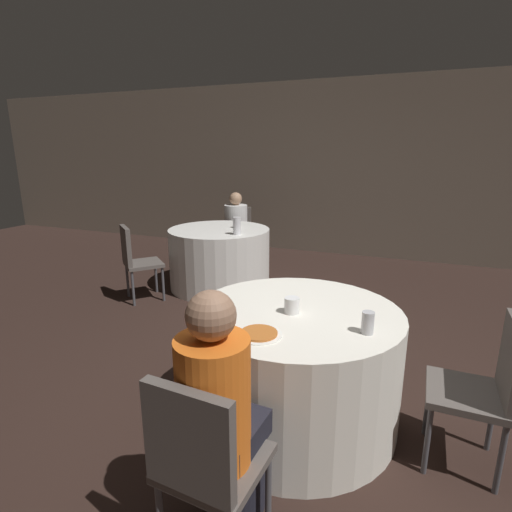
{
  "coord_description": "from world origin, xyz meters",
  "views": [
    {
      "loc": [
        0.56,
        -2.34,
        1.7
      ],
      "look_at": [
        -0.62,
        0.62,
        0.86
      ],
      "focal_mm": 28.0,
      "sensor_mm": 36.0,
      "label": 1
    }
  ],
  "objects_px": {
    "chair_near_east": "(488,381)",
    "bottle_far": "(237,226)",
    "person_white_shirt": "(235,231)",
    "chair_near_south": "(203,457)",
    "pizza_plate_near": "(259,334)",
    "chair_far_southwest": "(135,256)",
    "table_far": "(220,258)",
    "soda_can_silver": "(368,323)",
    "table_near": "(295,366)",
    "person_orange_shirt": "(223,419)",
    "chair_far_north": "(237,231)",
    "soda_can_red": "(207,316)"
  },
  "relations": [
    {
      "from": "table_near",
      "to": "chair_near_south",
      "type": "relative_size",
      "value": 1.46
    },
    {
      "from": "chair_far_southwest",
      "to": "pizza_plate_near",
      "type": "xyz_separation_m",
      "value": [
        2.22,
        -1.78,
        0.24
      ]
    },
    {
      "from": "bottle_far",
      "to": "table_near",
      "type": "bearing_deg",
      "value": -56.52
    },
    {
      "from": "chair_near_south",
      "to": "pizza_plate_near",
      "type": "bearing_deg",
      "value": 95.45
    },
    {
      "from": "chair_near_east",
      "to": "person_orange_shirt",
      "type": "distance_m",
      "value": 1.42
    },
    {
      "from": "person_white_shirt",
      "to": "soda_can_red",
      "type": "relative_size",
      "value": 9.15
    },
    {
      "from": "chair_far_southwest",
      "to": "soda_can_silver",
      "type": "relative_size",
      "value": 7.22
    },
    {
      "from": "table_far",
      "to": "person_orange_shirt",
      "type": "relative_size",
      "value": 1.06
    },
    {
      "from": "table_near",
      "to": "table_far",
      "type": "height_order",
      "value": "same"
    },
    {
      "from": "soda_can_silver",
      "to": "bottle_far",
      "type": "xyz_separation_m",
      "value": [
        -1.72,
        2.1,
        0.04
      ]
    },
    {
      "from": "chair_near_south",
      "to": "person_orange_shirt",
      "type": "distance_m",
      "value": 0.18
    },
    {
      "from": "chair_far_southwest",
      "to": "soda_can_silver",
      "type": "distance_m",
      "value": 3.17
    },
    {
      "from": "person_white_shirt",
      "to": "pizza_plate_near",
      "type": "bearing_deg",
      "value": 104.88
    },
    {
      "from": "chair_near_south",
      "to": "chair_far_north",
      "type": "height_order",
      "value": "same"
    },
    {
      "from": "table_near",
      "to": "soda_can_red",
      "type": "height_order",
      "value": "soda_can_red"
    },
    {
      "from": "chair_far_southwest",
      "to": "person_white_shirt",
      "type": "relative_size",
      "value": 0.79
    },
    {
      "from": "chair_far_southwest",
      "to": "bottle_far",
      "type": "distance_m",
      "value": 1.22
    },
    {
      "from": "table_far",
      "to": "bottle_far",
      "type": "relative_size",
      "value": 6.18
    },
    {
      "from": "chair_near_east",
      "to": "bottle_far",
      "type": "xyz_separation_m",
      "value": [
        -2.34,
        1.96,
        0.33
      ]
    },
    {
      "from": "table_far",
      "to": "chair_far_north",
      "type": "distance_m",
      "value": 1.05
    },
    {
      "from": "table_near",
      "to": "person_white_shirt",
      "type": "relative_size",
      "value": 1.15
    },
    {
      "from": "bottle_far",
      "to": "soda_can_red",
      "type": "bearing_deg",
      "value": -69.28
    },
    {
      "from": "chair_far_north",
      "to": "soda_can_red",
      "type": "relative_size",
      "value": 7.22
    },
    {
      "from": "bottle_far",
      "to": "person_white_shirt",
      "type": "bearing_deg",
      "value": 115.89
    },
    {
      "from": "table_far",
      "to": "soda_can_red",
      "type": "bearing_deg",
      "value": -64.33
    },
    {
      "from": "chair_near_east",
      "to": "soda_can_red",
      "type": "xyz_separation_m",
      "value": [
        -1.45,
        -0.39,
        0.29
      ]
    },
    {
      "from": "pizza_plate_near",
      "to": "soda_can_red",
      "type": "height_order",
      "value": "soda_can_red"
    },
    {
      "from": "chair_near_south",
      "to": "person_orange_shirt",
      "type": "relative_size",
      "value": 0.74
    },
    {
      "from": "chair_near_east",
      "to": "bottle_far",
      "type": "relative_size",
      "value": 4.32
    },
    {
      "from": "person_orange_shirt",
      "to": "chair_near_south",
      "type": "bearing_deg",
      "value": -90.0
    },
    {
      "from": "bottle_far",
      "to": "pizza_plate_near",
      "type": "bearing_deg",
      "value": -63.02
    },
    {
      "from": "chair_far_north",
      "to": "bottle_far",
      "type": "height_order",
      "value": "bottle_far"
    },
    {
      "from": "chair_near_south",
      "to": "chair_far_southwest",
      "type": "xyz_separation_m",
      "value": [
        -2.24,
        2.44,
        0.0
      ]
    },
    {
      "from": "table_far",
      "to": "chair_near_east",
      "type": "height_order",
      "value": "chair_near_east"
    },
    {
      "from": "pizza_plate_near",
      "to": "chair_far_southwest",
      "type": "bearing_deg",
      "value": 141.27
    },
    {
      "from": "chair_near_east",
      "to": "person_white_shirt",
      "type": "relative_size",
      "value": 0.79
    },
    {
      "from": "table_far",
      "to": "chair_far_southwest",
      "type": "height_order",
      "value": "chair_far_southwest"
    },
    {
      "from": "person_white_shirt",
      "to": "bottle_far",
      "type": "xyz_separation_m",
      "value": [
        0.53,
        -1.09,
        0.29
      ]
    },
    {
      "from": "person_white_shirt",
      "to": "table_near",
      "type": "bearing_deg",
      "value": 109.12
    },
    {
      "from": "chair_near_east",
      "to": "soda_can_red",
      "type": "relative_size",
      "value": 7.22
    },
    {
      "from": "person_orange_shirt",
      "to": "soda_can_silver",
      "type": "xyz_separation_m",
      "value": [
        0.5,
        0.72,
        0.23
      ]
    },
    {
      "from": "chair_far_north",
      "to": "table_near",
      "type": "bearing_deg",
      "value": 108.29
    },
    {
      "from": "pizza_plate_near",
      "to": "person_white_shirt",
      "type": "bearing_deg",
      "value": 116.64
    },
    {
      "from": "chair_far_north",
      "to": "soda_can_red",
      "type": "bearing_deg",
      "value": 100.22
    },
    {
      "from": "soda_can_silver",
      "to": "bottle_far",
      "type": "height_order",
      "value": "bottle_far"
    },
    {
      "from": "chair_far_southwest",
      "to": "person_orange_shirt",
      "type": "xyz_separation_m",
      "value": [
        2.25,
        -2.27,
        0.06
      ]
    },
    {
      "from": "chair_near_south",
      "to": "chair_far_north",
      "type": "relative_size",
      "value": 1.0
    },
    {
      "from": "chair_near_east",
      "to": "soda_can_red",
      "type": "height_order",
      "value": "chair_near_east"
    },
    {
      "from": "chair_far_southwest",
      "to": "person_white_shirt",
      "type": "xyz_separation_m",
      "value": [
        0.5,
        1.65,
        0.04
      ]
    },
    {
      "from": "chair_far_north",
      "to": "chair_far_southwest",
      "type": "xyz_separation_m",
      "value": [
        -0.47,
        -1.81,
        0.0
      ]
    }
  ]
}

